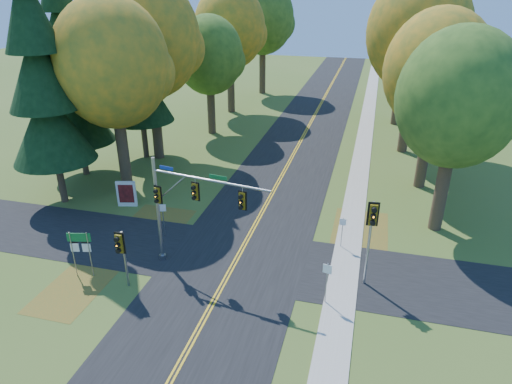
% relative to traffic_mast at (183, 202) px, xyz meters
% --- Properties ---
extents(ground, '(160.00, 160.00, 0.00)m').
position_rel_traffic_mast_xyz_m(ground, '(2.51, -0.52, -4.06)').
color(ground, '#415B20').
rests_on(ground, ground).
extents(road_main, '(8.00, 160.00, 0.02)m').
position_rel_traffic_mast_xyz_m(road_main, '(2.51, -0.52, -4.05)').
color(road_main, black).
rests_on(road_main, ground).
extents(road_cross, '(60.00, 6.00, 0.02)m').
position_rel_traffic_mast_xyz_m(road_cross, '(2.51, 1.48, -4.05)').
color(road_cross, black).
rests_on(road_cross, ground).
extents(centerline_left, '(0.10, 160.00, 0.01)m').
position_rel_traffic_mast_xyz_m(centerline_left, '(2.41, -0.52, -4.03)').
color(centerline_left, gold).
rests_on(centerline_left, road_main).
extents(centerline_right, '(0.10, 160.00, 0.01)m').
position_rel_traffic_mast_xyz_m(centerline_right, '(2.61, -0.52, -4.03)').
color(centerline_right, gold).
rests_on(centerline_right, road_main).
extents(sidewalk_east, '(1.60, 160.00, 0.06)m').
position_rel_traffic_mast_xyz_m(sidewalk_east, '(8.71, -0.52, -4.03)').
color(sidewalk_east, '#9E998E').
rests_on(sidewalk_east, ground).
extents(leaf_patch_w_near, '(4.00, 6.00, 0.00)m').
position_rel_traffic_mast_xyz_m(leaf_patch_w_near, '(-3.99, 3.48, -4.05)').
color(leaf_patch_w_near, brown).
rests_on(leaf_patch_w_near, ground).
extents(leaf_patch_e, '(3.50, 8.00, 0.00)m').
position_rel_traffic_mast_xyz_m(leaf_patch_e, '(9.31, 5.48, -4.05)').
color(leaf_patch_e, brown).
rests_on(leaf_patch_e, ground).
extents(leaf_patch_w_far, '(3.00, 5.00, 0.00)m').
position_rel_traffic_mast_xyz_m(leaf_patch_w_far, '(-4.99, -3.52, -4.05)').
color(leaf_patch_w_far, brown).
rests_on(leaf_patch_w_far, ground).
extents(tree_w_a, '(8.00, 8.00, 14.15)m').
position_rel_traffic_mast_xyz_m(tree_w_a, '(-8.61, 8.86, 5.43)').
color(tree_w_a, '#38281C').
rests_on(tree_w_a, ground).
extents(tree_e_a, '(7.20, 7.20, 12.73)m').
position_rel_traffic_mast_xyz_m(tree_e_a, '(14.08, 8.26, 4.47)').
color(tree_e_a, '#38281C').
rests_on(tree_e_a, ground).
extents(tree_w_b, '(8.60, 8.60, 15.38)m').
position_rel_traffic_mast_xyz_m(tree_w_b, '(-9.21, 15.77, 6.31)').
color(tree_w_b, '#38281C').
rests_on(tree_w_b, ground).
extents(tree_e_b, '(7.60, 7.60, 13.33)m').
position_rel_traffic_mast_xyz_m(tree_e_b, '(13.48, 15.06, 4.84)').
color(tree_e_b, '#38281C').
rests_on(tree_e_b, ground).
extents(tree_w_c, '(6.80, 6.80, 11.91)m').
position_rel_traffic_mast_xyz_m(tree_w_c, '(-7.03, 23.95, 3.89)').
color(tree_w_c, '#38281C').
rests_on(tree_w_c, ground).
extents(tree_e_c, '(8.80, 8.80, 15.79)m').
position_rel_traffic_mast_xyz_m(tree_e_c, '(12.39, 23.17, 6.60)').
color(tree_e_c, '#38281C').
rests_on(tree_e_c, ground).
extents(tree_w_d, '(8.20, 8.20, 14.56)m').
position_rel_traffic_mast_xyz_m(tree_w_d, '(-7.61, 32.67, 5.72)').
color(tree_w_d, '#38281C').
rests_on(tree_w_d, ground).
extents(tree_e_d, '(7.00, 7.00, 12.32)m').
position_rel_traffic_mast_xyz_m(tree_e_d, '(11.78, 32.35, 4.18)').
color(tree_e_d, '#38281C').
rests_on(tree_e_d, ground).
extents(tree_w_e, '(8.40, 8.40, 14.97)m').
position_rel_traffic_mast_xyz_m(tree_w_e, '(-6.41, 43.57, 6.02)').
color(tree_w_e, '#38281C').
rests_on(tree_w_e, ground).
extents(tree_e_e, '(7.80, 7.80, 13.74)m').
position_rel_traffic_mast_xyz_m(tree_e_e, '(12.98, 43.06, 5.13)').
color(tree_e_e, '#38281C').
rests_on(tree_e_e, ground).
extents(pine_a, '(5.60, 5.60, 19.48)m').
position_rel_traffic_mast_xyz_m(pine_a, '(-11.99, 5.48, 5.12)').
color(pine_a, '#38281C').
rests_on(pine_a, ground).
extents(pine_b, '(5.60, 5.60, 17.31)m').
position_rel_traffic_mast_xyz_m(pine_b, '(-13.49, 10.48, 4.10)').
color(pine_b, '#38281C').
rests_on(pine_b, ground).
extents(pine_c, '(5.60, 5.60, 20.56)m').
position_rel_traffic_mast_xyz_m(pine_c, '(-10.49, 15.48, 5.63)').
color(pine_c, '#38281C').
rests_on(pine_c, ground).
extents(traffic_mast, '(6.89, 1.31, 6.31)m').
position_rel_traffic_mast_xyz_m(traffic_mast, '(0.00, 0.00, 0.00)').
color(traffic_mast, gray).
rests_on(traffic_mast, ground).
extents(east_signal_pole, '(0.58, 0.67, 4.98)m').
position_rel_traffic_mast_xyz_m(east_signal_pole, '(9.84, 0.66, -0.28)').
color(east_signal_pole, '#9CA0A4').
rests_on(east_signal_pole, ground).
extents(ped_signal_pole, '(0.54, 0.62, 3.40)m').
position_rel_traffic_mast_xyz_m(ped_signal_pole, '(-2.32, -2.77, -1.53)').
color(ped_signal_pole, gray).
rests_on(ped_signal_pole, ground).
extents(route_sign_cluster, '(1.25, 0.33, 2.74)m').
position_rel_traffic_mast_xyz_m(route_sign_cluster, '(-5.09, -2.32, -2.13)').
color(route_sign_cluster, gray).
rests_on(route_sign_cluster, ground).
extents(info_kiosk, '(1.39, 0.52, 1.91)m').
position_rel_traffic_mast_xyz_m(info_kiosk, '(-7.10, 5.97, -3.11)').
color(info_kiosk, silver).
rests_on(info_kiosk, ground).
extents(reg_sign_e_north, '(0.39, 0.07, 2.03)m').
position_rel_traffic_mast_xyz_m(reg_sign_e_north, '(8.27, 4.22, -2.67)').
color(reg_sign_e_north, gray).
rests_on(reg_sign_e_north, ground).
extents(reg_sign_e_south, '(0.45, 0.13, 2.37)m').
position_rel_traffic_mast_xyz_m(reg_sign_e_south, '(7.98, -1.32, -2.44)').
color(reg_sign_e_south, gray).
rests_on(reg_sign_e_south, ground).
extents(reg_sign_w, '(0.42, 0.17, 2.27)m').
position_rel_traffic_mast_xyz_m(reg_sign_w, '(-2.72, 2.79, -2.50)').
color(reg_sign_w, gray).
rests_on(reg_sign_w, ground).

